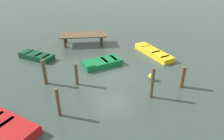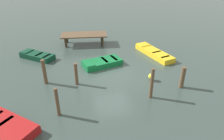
{
  "view_description": "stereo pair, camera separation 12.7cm",
  "coord_description": "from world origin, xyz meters",
  "px_view_note": "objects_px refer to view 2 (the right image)",
  "views": [
    {
      "loc": [
        -2.34,
        -11.77,
        6.65
      ],
      "look_at": [
        0.0,
        0.0,
        0.35
      ],
      "focal_mm": 32.81,
      "sensor_mm": 36.0,
      "label": 1
    },
    {
      "loc": [
        -2.22,
        -11.79,
        6.65
      ],
      "look_at": [
        0.0,
        0.0,
        0.35
      ],
      "focal_mm": 32.81,
      "sensor_mm": 36.0,
      "label": 2
    }
  ],
  "objects_px": {
    "mooring_piling_mid_left": "(76,74)",
    "mooring_piling_far_right": "(182,77)",
    "dock_segment": "(84,35)",
    "mooring_piling_near_right": "(57,102)",
    "mooring_piling_mid_right": "(44,72)",
    "marker_buoy": "(151,77)",
    "rowboat_green": "(102,63)",
    "rowboat_yellow": "(154,53)",
    "mooring_piling_center": "(152,83)",
    "rowboat_dark_green": "(37,56)",
    "rowboat_red": "(7,128)"
  },
  "relations": [
    {
      "from": "rowboat_green",
      "to": "mooring_piling_center",
      "type": "distance_m",
      "value": 4.98
    },
    {
      "from": "rowboat_green",
      "to": "mooring_piling_mid_right",
      "type": "distance_m",
      "value": 4.22
    },
    {
      "from": "mooring_piling_mid_left",
      "to": "mooring_piling_center",
      "type": "distance_m",
      "value": 4.52
    },
    {
      "from": "rowboat_green",
      "to": "mooring_piling_mid_left",
      "type": "height_order",
      "value": "mooring_piling_mid_left"
    },
    {
      "from": "mooring_piling_mid_left",
      "to": "mooring_piling_far_right",
      "type": "height_order",
      "value": "mooring_piling_mid_left"
    },
    {
      "from": "rowboat_red",
      "to": "rowboat_yellow",
      "type": "height_order",
      "value": "same"
    },
    {
      "from": "rowboat_dark_green",
      "to": "mooring_piling_center",
      "type": "relative_size",
      "value": 1.57
    },
    {
      "from": "rowboat_yellow",
      "to": "rowboat_red",
      "type": "bearing_deg",
      "value": 109.46
    },
    {
      "from": "rowboat_red",
      "to": "mooring_piling_mid_right",
      "type": "height_order",
      "value": "mooring_piling_mid_right"
    },
    {
      "from": "rowboat_dark_green",
      "to": "mooring_piling_mid_left",
      "type": "bearing_deg",
      "value": 158.97
    },
    {
      "from": "rowboat_green",
      "to": "rowboat_yellow",
      "type": "bearing_deg",
      "value": 176.84
    },
    {
      "from": "rowboat_red",
      "to": "rowboat_yellow",
      "type": "bearing_deg",
      "value": 75.88
    },
    {
      "from": "mooring_piling_near_right",
      "to": "mooring_piling_mid_left",
      "type": "height_order",
      "value": "mooring_piling_near_right"
    },
    {
      "from": "rowboat_dark_green",
      "to": "mooring_piling_near_right",
      "type": "relative_size",
      "value": 1.83
    },
    {
      "from": "marker_buoy",
      "to": "rowboat_red",
      "type": "bearing_deg",
      "value": -158.48
    },
    {
      "from": "mooring_piling_far_right",
      "to": "rowboat_yellow",
      "type": "bearing_deg",
      "value": 88.33
    },
    {
      "from": "mooring_piling_far_right",
      "to": "mooring_piling_center",
      "type": "bearing_deg",
      "value": -163.21
    },
    {
      "from": "mooring_piling_far_right",
      "to": "marker_buoy",
      "type": "height_order",
      "value": "mooring_piling_far_right"
    },
    {
      "from": "rowboat_yellow",
      "to": "mooring_piling_mid_left",
      "type": "height_order",
      "value": "mooring_piling_mid_left"
    },
    {
      "from": "mooring_piling_near_right",
      "to": "mooring_piling_far_right",
      "type": "xyz_separation_m",
      "value": [
        7.11,
        1.25,
        -0.1
      ]
    },
    {
      "from": "mooring_piling_near_right",
      "to": "mooring_piling_far_right",
      "type": "relative_size",
      "value": 1.15
    },
    {
      "from": "rowboat_dark_green",
      "to": "mooring_piling_near_right",
      "type": "bearing_deg",
      "value": 140.93
    },
    {
      "from": "rowboat_yellow",
      "to": "mooring_piling_mid_left",
      "type": "bearing_deg",
      "value": 101.76
    },
    {
      "from": "mooring_piling_mid_right",
      "to": "rowboat_yellow",
      "type": "bearing_deg",
      "value": 19.7
    },
    {
      "from": "rowboat_green",
      "to": "mooring_piling_mid_left",
      "type": "xyz_separation_m",
      "value": [
        -1.88,
        -2.31,
        0.49
      ]
    },
    {
      "from": "rowboat_green",
      "to": "marker_buoy",
      "type": "distance_m",
      "value": 3.89
    },
    {
      "from": "dock_segment",
      "to": "mooring_piling_near_right",
      "type": "bearing_deg",
      "value": -96.57
    },
    {
      "from": "mooring_piling_mid_left",
      "to": "mooring_piling_center",
      "type": "height_order",
      "value": "mooring_piling_center"
    },
    {
      "from": "mooring_piling_near_right",
      "to": "mooring_piling_mid_right",
      "type": "bearing_deg",
      "value": 105.8
    },
    {
      "from": "dock_segment",
      "to": "rowboat_red",
      "type": "distance_m",
      "value": 11.28
    },
    {
      "from": "mooring_piling_mid_right",
      "to": "marker_buoy",
      "type": "distance_m",
      "value": 6.61
    },
    {
      "from": "mooring_piling_near_right",
      "to": "rowboat_yellow",
      "type": "bearing_deg",
      "value": 40.37
    },
    {
      "from": "mooring_piling_near_right",
      "to": "marker_buoy",
      "type": "bearing_deg",
      "value": 22.59
    },
    {
      "from": "mooring_piling_far_right",
      "to": "marker_buoy",
      "type": "relative_size",
      "value": 2.79
    },
    {
      "from": "dock_segment",
      "to": "mooring_piling_mid_left",
      "type": "bearing_deg",
      "value": -93.14
    },
    {
      "from": "rowboat_dark_green",
      "to": "marker_buoy",
      "type": "xyz_separation_m",
      "value": [
        7.55,
        -4.89,
        0.07
      ]
    },
    {
      "from": "mooring_piling_mid_right",
      "to": "rowboat_dark_green",
      "type": "bearing_deg",
      "value": 104.46
    },
    {
      "from": "rowboat_green",
      "to": "rowboat_red",
      "type": "bearing_deg",
      "value": 31.88
    },
    {
      "from": "rowboat_green",
      "to": "mooring_piling_far_right",
      "type": "distance_m",
      "value": 5.74
    },
    {
      "from": "rowboat_green",
      "to": "dock_segment",
      "type": "bearing_deg",
      "value": -95.71
    },
    {
      "from": "rowboat_dark_green",
      "to": "mooring_piling_mid_right",
      "type": "xyz_separation_m",
      "value": [
        1.03,
        -3.99,
        0.58
      ]
    },
    {
      "from": "mooring_piling_mid_left",
      "to": "mooring_piling_far_right",
      "type": "bearing_deg",
      "value": -13.79
    },
    {
      "from": "rowboat_dark_green",
      "to": "mooring_piling_center",
      "type": "bearing_deg",
      "value": 171.94
    },
    {
      "from": "mooring_piling_far_right",
      "to": "marker_buoy",
      "type": "bearing_deg",
      "value": 144.14
    },
    {
      "from": "mooring_piling_mid_left",
      "to": "marker_buoy",
      "type": "xyz_separation_m",
      "value": [
        4.64,
        -0.42,
        -0.42
      ]
    },
    {
      "from": "mooring_piling_center",
      "to": "marker_buoy",
      "type": "height_order",
      "value": "mooring_piling_center"
    },
    {
      "from": "rowboat_yellow",
      "to": "dock_segment",
      "type": "bearing_deg",
      "value": 39.55
    },
    {
      "from": "rowboat_yellow",
      "to": "rowboat_green",
      "type": "bearing_deg",
      "value": 87.27
    },
    {
      "from": "rowboat_dark_green",
      "to": "rowboat_green",
      "type": "xyz_separation_m",
      "value": [
        4.79,
        -2.16,
        -0.0
      ]
    },
    {
      "from": "rowboat_dark_green",
      "to": "rowboat_yellow",
      "type": "bearing_deg",
      "value": -150.73
    }
  ]
}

